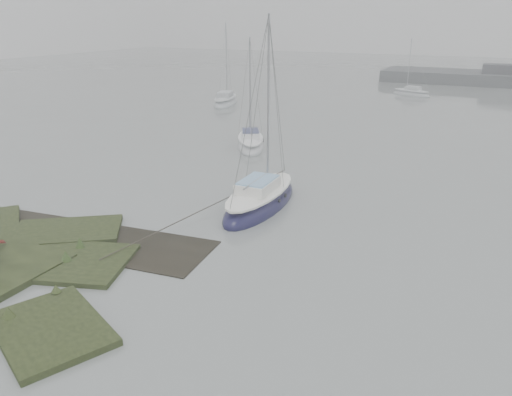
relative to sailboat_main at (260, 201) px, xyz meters
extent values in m
plane|color=slate|center=(-1.50, 19.53, -0.27)|extent=(160.00, 160.00, 0.00)
cube|color=#424247|center=(8.50, 50.53, 1.13)|extent=(4.00, 3.00, 2.20)
ellipsoid|color=#141237|center=(0.00, 0.01, -0.16)|extent=(2.17, 6.23, 1.50)
ellipsoid|color=white|center=(0.00, 0.01, 0.44)|extent=(1.75, 5.43, 0.42)
cube|color=white|center=(0.01, -0.25, 0.81)|extent=(1.37, 2.15, 0.44)
cube|color=#8CBCE7|center=(0.01, -0.25, 1.06)|extent=(1.28, 1.97, 0.07)
cylinder|color=#939399|center=(-0.02, 0.81, 4.28)|extent=(0.10, 0.10, 7.07)
cylinder|color=#939399|center=(0.01, -0.43, 1.06)|extent=(0.14, 2.48, 0.08)
ellipsoid|color=silver|center=(-5.22, 9.53, -0.18)|extent=(3.96, 5.38, 1.26)
ellipsoid|color=white|center=(-5.22, 9.53, 0.32)|extent=(3.34, 4.63, 0.36)
cube|color=white|center=(-5.11, 9.34, 0.63)|extent=(1.82, 2.09, 0.37)
cube|color=#171C49|center=(-5.11, 9.34, 0.84)|extent=(1.69, 1.93, 0.06)
cylinder|color=#939399|center=(-5.54, 10.12, 3.55)|extent=(0.08, 0.08, 5.93)
cylinder|color=#939399|center=(-5.04, 9.21, 0.84)|extent=(1.04, 1.86, 0.07)
ellipsoid|color=silver|center=(-14.79, 23.37, -0.17)|extent=(3.36, 5.99, 1.38)
ellipsoid|color=silver|center=(-14.79, 23.37, 0.38)|extent=(2.80, 5.18, 0.39)
cube|color=silver|center=(-14.72, 23.14, 0.72)|extent=(1.71, 2.21, 0.41)
cube|color=silver|center=(-14.72, 23.14, 0.95)|extent=(1.59, 2.03, 0.07)
cylinder|color=#939399|center=(-14.99, 24.08, 3.92)|extent=(0.09, 0.09, 6.50)
cylinder|color=#939399|center=(-14.68, 22.98, 0.95)|extent=(0.70, 2.21, 0.07)
ellipsoid|color=#ACB0B5|center=(0.29, 37.15, -0.19)|extent=(4.69, 3.18, 1.09)
ellipsoid|color=white|center=(0.29, 37.15, 0.24)|extent=(4.04, 2.67, 0.31)
cube|color=white|center=(0.46, 37.08, 0.51)|extent=(1.79, 1.51, 0.32)
cube|color=#B1B8BD|center=(0.46, 37.08, 0.69)|extent=(1.65, 1.39, 0.05)
cylinder|color=#939399|center=(-0.24, 37.39, 3.02)|extent=(0.07, 0.07, 5.12)
cylinder|color=#939399|center=(0.58, 37.02, 0.69)|extent=(1.66, 0.79, 0.06)
camera|label=1|loc=(8.88, -18.76, 7.70)|focal=35.00mm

